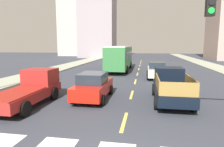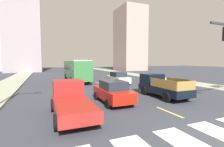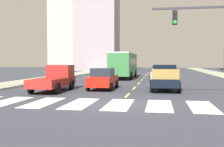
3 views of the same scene
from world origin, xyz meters
The scene contains 23 objects.
ground_plane centered at (0.00, 0.00, 0.00)m, with size 160.00×160.00×0.00m, color #343842.
sidewalk_left centered at (-11.71, 18.00, 0.07)m, with size 3.48×110.00×0.15m, color #9A9F8B.
crosswalk_stripe_1 centered at (-6.31, 0.00, 0.00)m, with size 1.29×3.98×0.01m, color silver.
crosswalk_stripe_2 centered at (-4.21, 0.00, 0.00)m, with size 1.29×3.98×0.01m, color silver.
crosswalk_stripe_3 centered at (-2.10, 0.00, 0.00)m, with size 1.29×3.98×0.01m, color silver.
crosswalk_stripe_4 centered at (0.00, 0.00, 0.00)m, with size 1.29×3.98×0.01m, color silver.
crosswalk_stripe_5 centered at (2.10, 0.00, 0.00)m, with size 1.29×3.98×0.01m, color silver.
crosswalk_stripe_6 centered at (4.21, 0.00, 0.00)m, with size 1.29×3.98×0.01m, color silver.
lane_dash_0 centered at (0.00, 4.00, 0.00)m, with size 0.16×2.40×0.01m, color #DDC651.
lane_dash_1 centered at (0.00, 9.00, 0.00)m, with size 0.16×2.40×0.01m, color #DDC651.
lane_dash_2 centered at (0.00, 14.00, 0.00)m, with size 0.16×2.40×0.01m, color #DDC651.
lane_dash_3 centered at (0.00, 19.00, 0.00)m, with size 0.16×2.40×0.01m, color #DDC651.
lane_dash_4 centered at (0.00, 24.00, 0.00)m, with size 0.16×2.40×0.01m, color #DDC651.
lane_dash_5 centered at (0.00, 29.00, 0.00)m, with size 0.16×2.40×0.01m, color #DDC651.
lane_dash_6 centered at (0.00, 34.00, 0.00)m, with size 0.16×2.40×0.01m, color #DDC651.
lane_dash_7 centered at (0.00, 39.00, 0.00)m, with size 0.16×2.40×0.01m, color #DDC651.
pickup_stakebed centered at (2.51, 7.99, 0.94)m, with size 2.18×5.20×1.96m.
pickup_dark centered at (-5.79, 5.83, 0.92)m, with size 2.18×5.20×1.96m.
city_bus centered at (-2.55, 22.10, 1.95)m, with size 2.72×10.80×3.32m.
sedan_near_right centered at (2.09, 16.34, 0.86)m, with size 2.02×4.40×1.72m.
sedan_far centered at (-2.39, 7.49, 0.86)m, with size 2.02×4.40×1.72m.
block_mid_left centered at (-21.96, 58.02, 10.06)m, with size 9.54×7.65×20.11m, color #B0ABA0.
block_mid_right centered at (-12.55, 50.41, 13.14)m, with size 9.53×8.59×26.27m, color gray.
Camera 3 is at (2.10, -14.36, 2.30)m, focal length 44.65 mm.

